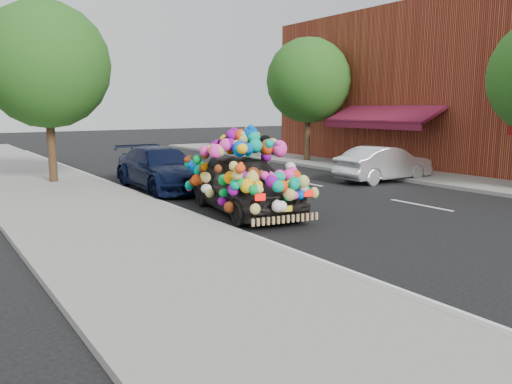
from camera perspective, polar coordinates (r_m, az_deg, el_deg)
ground at (r=11.74m, az=7.54°, el=-3.43°), size 100.00×100.00×0.00m
sidewalk at (r=9.48m, az=-12.29°, el=-6.37°), size 4.00×60.00×0.12m
kerb at (r=10.34m, az=-2.22°, el=-4.78°), size 0.15×60.00×0.13m
footpath_far at (r=19.77m, az=19.50°, el=1.59°), size 3.00×40.00×0.12m
lane_markings at (r=14.36m, az=18.29°, el=-1.42°), size 6.00×50.00×0.01m
tree_near_sidewalk at (r=18.44m, az=-22.87°, el=13.21°), size 4.20×4.20×6.13m
tree_far_b at (r=24.27m, az=5.98°, el=12.55°), size 4.00×4.00×5.90m
plush_art_car at (r=12.60m, az=-1.34°, el=2.53°), size 2.80×4.77×2.11m
navy_sedan at (r=16.56m, az=-10.73°, el=2.69°), size 1.99×4.73×1.36m
silver_hatchback at (r=18.60m, az=14.41°, el=3.14°), size 3.86×1.41×1.26m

